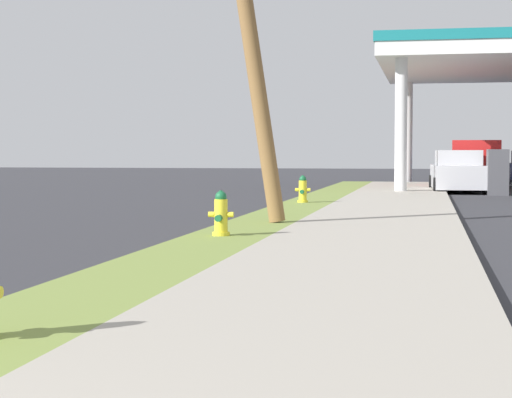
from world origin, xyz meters
The scene contains 6 objects.
fire_hydrant_second centered at (0.61, 12.27, 0.45)m, with size 0.42×0.38×0.74m.
fire_hydrant_third centered at (0.59, 22.07, 0.45)m, with size 0.42×0.37×0.74m.
utility_pole_midground centered at (0.46, 14.99, 4.28)m, with size 2.05×0.75×8.15m.
car_silver_by_near_pump centered at (5.06, 31.91, 0.72)m, with size 2.11×4.57×1.57m.
truck_red_at_forecourt centered at (5.90, 34.92, 0.91)m, with size 2.40×5.50×1.97m.
truck_navy_on_apron centered at (6.48, 42.99, 0.91)m, with size 2.41×5.51×1.97m.
Camera 1 is at (3.94, -1.75, 1.49)m, focal length 61.62 mm.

